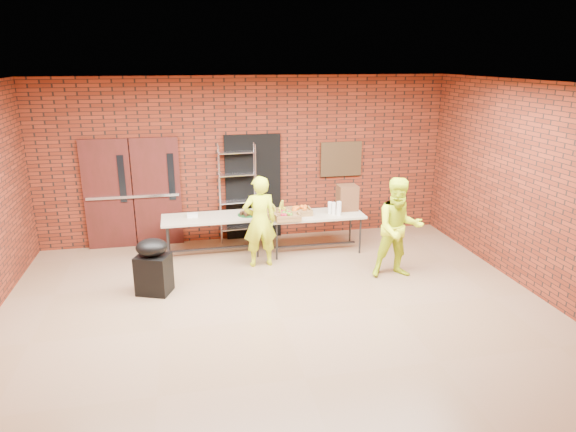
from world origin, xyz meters
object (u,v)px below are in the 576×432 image
Objects in this scene: covered_grill at (153,266)px; volunteer_man at (399,228)px; coffee_dispenser at (347,198)px; table_right at (315,217)px; table_left at (212,220)px; wire_rack at (238,194)px; volunteer_woman at (260,222)px.

covered_grill is 0.53× the size of volunteer_man.
volunteer_man is at bearing -76.18° from coffee_dispenser.
coffee_dispenser is at bearing 13.40° from table_right.
table_right is 3.17m from covered_grill.
table_left is at bearing 174.80° from table_right.
coffee_dispenser is 3.86m from covered_grill.
coffee_dispenser is 1.61m from volunteer_man.
wire_rack is at bearing 74.91° from covered_grill.
table_right is (1.91, -0.19, -0.01)m from table_left.
coffee_dispenser reaches higher than table_left.
coffee_dispenser reaches higher than covered_grill.
volunteer_man is (2.16, -0.92, 0.04)m from volunteer_woman.
volunteer_man is at bearing -52.99° from table_right.
wire_rack is at bearing 49.08° from table_left.
wire_rack reaches higher than table_left.
volunteer_woman is (0.23, -1.33, -0.17)m from wire_rack.
wire_rack is at bearing -83.84° from volunteer_woman.
coffee_dispenser is (2.01, -0.70, -0.00)m from wire_rack.
table_right is 1.23m from volunteer_woman.
volunteer_man is at bearing -47.91° from wire_rack.
volunteer_man reaches higher than table_left.
table_left is 1.07× the size of volunteer_man.
table_right is at bearing 131.46° from volunteer_man.
covered_grill reaches higher than table_right.
volunteer_man reaches higher than covered_grill.
volunteer_man reaches higher than table_right.
wire_rack reaches higher than table_right.
wire_rack is 1.21× the size of volunteer_woman.
volunteer_man is at bearing -29.17° from table_left.
coffee_dispenser is (0.66, 0.15, 0.30)m from table_right.
coffee_dispenser is at bearing 42.84° from covered_grill.
wire_rack is 1.16× the size of volunteer_man.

